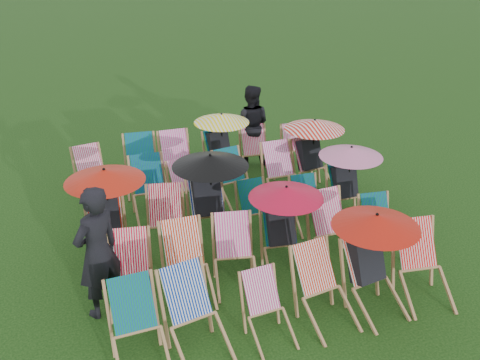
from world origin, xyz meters
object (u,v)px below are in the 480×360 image
object	(u,v)px
person_rear	(251,125)
deckchair_0	(138,330)
deckchair_29	(296,148)
person_left	(98,252)
deckchair_5	(424,266)

from	to	relation	value
person_rear	deckchair_0	bearing A→B (deg)	84.44
deckchair_0	deckchair_29	size ratio (longest dim) A/B	1.13
person_left	person_rear	bearing A→B (deg)	-165.46
person_left	person_rear	xyz separation A→B (m)	(3.58, 4.01, -0.07)
deckchair_0	deckchair_29	world-z (taller)	deckchair_0
deckchair_0	deckchair_5	xyz separation A→B (m)	(3.90, -0.06, 0.03)
deckchair_29	person_rear	size ratio (longest dim) A/B	0.49
person_rear	deckchair_5	bearing A→B (deg)	123.99
deckchair_0	person_left	world-z (taller)	person_left
person_rear	person_left	bearing A→B (deg)	75.49
deckchair_0	person_left	size ratio (longest dim) A/B	0.52
deckchair_29	person_left	size ratio (longest dim) A/B	0.46
deckchair_0	deckchair_5	bearing A→B (deg)	-2.97
person_rear	deckchair_29	bearing A→B (deg)	174.22
deckchair_0	person_left	xyz separation A→B (m)	(-0.29, 1.09, 0.45)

